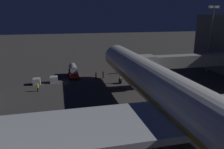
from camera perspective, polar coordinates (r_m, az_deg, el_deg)
ground_plane at (r=34.46m, az=10.13°, el=-10.87°), size 320.00×320.00×0.00m
airliner_at_gate at (r=24.44m, az=19.98°, el=-8.75°), size 49.63×67.17×19.11m
jet_bridge at (r=49.16m, az=18.87°, el=3.39°), size 24.93×3.40×7.13m
apron_floodlight_mast at (r=62.94m, az=24.44°, el=9.46°), size 2.90×0.50×17.36m
fuel_tanker at (r=55.44m, az=-10.13°, el=1.07°), size 2.46×6.40×3.15m
baggage_container_near_belt at (r=51.75m, az=-14.97°, el=-1.30°), size 1.67×1.79×1.46m
baggage_container_mid_row at (r=51.53m, az=-19.15°, el=-1.73°), size 1.57×1.67×1.42m
ground_crew_near_nose_gear at (r=52.74m, az=-4.23°, el=-0.23°), size 0.40×0.40×1.76m
ground_crew_by_belt_loader at (r=53.51m, az=-2.35°, el=0.05°), size 0.40×0.40×1.78m
ground_crew_marshaller_fwd at (r=46.77m, az=-18.92°, el=-3.09°), size 0.40×0.40×1.75m
traffic_cone_nose_port at (r=55.25m, az=2.80°, el=-0.23°), size 0.36×0.36×0.55m
traffic_cone_nose_starboard at (r=54.21m, az=-1.67°, el=-0.52°), size 0.36×0.36×0.55m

